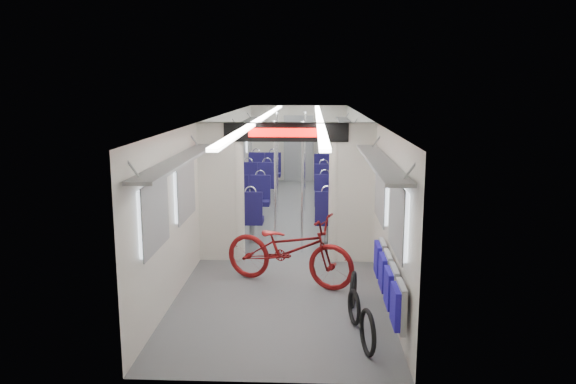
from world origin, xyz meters
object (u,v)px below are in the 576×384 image
object	(u,v)px
seat_bay_far_right	(332,176)
stanchion_near_right	(302,188)
bike_hoop_a	(368,335)
seat_bay_near_right	(337,204)
seat_bay_near_left	(244,204)
bike_hoop_c	(353,291)
bicycle	(289,249)
stanchion_far_right	(305,162)
flip_bench	(388,280)
bike_hoop_b	(354,309)
stanchion_far_left	(277,163)
seat_bay_far_left	(262,174)
stanchion_near_left	(275,187)

from	to	relation	value
seat_bay_far_right	stanchion_near_right	bearing A→B (deg)	-97.63
bike_hoop_a	seat_bay_near_right	world-z (taller)	seat_bay_near_right
bike_hoop_a	seat_bay_near_left	bearing A→B (deg)	110.46
bike_hoop_a	bike_hoop_c	bearing A→B (deg)	92.55
bike_hoop_a	seat_bay_near_right	bearing A→B (deg)	91.11
bicycle	seat_bay_near_left	bearing A→B (deg)	39.43
seat_bay_near_left	stanchion_far_right	bearing A→B (deg)	57.50
bike_hoop_c	seat_bay_near_right	distance (m)	4.00
flip_bench	stanchion_near_right	bearing A→B (deg)	110.11
bike_hoop_b	bike_hoop_a	bearing A→B (deg)	-83.66
bike_hoop_c	stanchion_near_right	world-z (taller)	stanchion_near_right
bike_hoop_c	seat_bay_near_left	size ratio (longest dim) A/B	0.24
stanchion_far_right	stanchion_far_left	bearing A→B (deg)	-165.35
seat_bay_far_left	bike_hoop_c	bearing A→B (deg)	-76.13
bicycle	bike_hoop_b	world-z (taller)	bicycle
seat_bay_near_left	seat_bay_far_left	distance (m)	3.80
bicycle	seat_bay_far_right	distance (m)	6.74
stanchion_near_left	stanchion_far_right	world-z (taller)	same
bicycle	stanchion_near_right	bearing A→B (deg)	15.24
bicycle	seat_bay_far_left	distance (m)	6.96
seat_bay_far_right	seat_bay_near_right	bearing A→B (deg)	-90.00
seat_bay_near_left	seat_bay_far_right	xyz separation A→B (m)	(1.87, 3.61, 0.02)
bike_hoop_c	stanchion_far_right	size ratio (longest dim) A/B	0.21
bike_hoop_b	bicycle	bearing A→B (deg)	121.09
seat_bay_far_right	stanchion_near_left	bearing A→B (deg)	-103.11
bicycle	flip_bench	size ratio (longest dim) A/B	0.96
bike_hoop_a	seat_bay_near_right	xyz separation A→B (m)	(-0.10, 5.33, 0.31)
bicycle	stanchion_far_right	size ratio (longest dim) A/B	0.87
bicycle	bike_hoop_a	world-z (taller)	bicycle
seat_bay_near_left	stanchion_far_right	distance (m)	2.29
seat_bay_far_left	stanchion_far_left	size ratio (longest dim) A/B	0.94
seat_bay_near_left	stanchion_far_left	world-z (taller)	stanchion_far_left
bike_hoop_b	seat_bay_near_left	size ratio (longest dim) A/B	0.22
seat_bay_near_right	stanchion_far_right	world-z (taller)	stanchion_far_right
seat_bay_near_right	stanchion_far_left	size ratio (longest dim) A/B	0.91
seat_bay_far_right	stanchion_near_right	world-z (taller)	stanchion_near_right
bike_hoop_b	seat_bay_far_left	xyz separation A→B (m)	(-1.89, 8.30, 0.36)
flip_bench	stanchion_far_left	distance (m)	6.46
bike_hoop_a	seat_bay_near_right	distance (m)	5.34
flip_bench	stanchion_near_right	world-z (taller)	stanchion_near_right
bicycle	seat_bay_near_right	world-z (taller)	seat_bay_near_right
seat_bay_far_left	stanchion_far_left	bearing A→B (deg)	-75.17
stanchion_near_right	stanchion_far_left	world-z (taller)	same
flip_bench	bike_hoop_a	world-z (taller)	flip_bench
bicycle	seat_bay_far_right	xyz separation A→B (m)	(0.84, 6.68, 0.02)
seat_bay_far_left	stanchion_near_left	bearing A→B (deg)	-82.15
flip_bench	seat_bay_near_left	size ratio (longest dim) A/B	1.03
stanchion_far_left	bike_hoop_c	bearing A→B (deg)	-76.49
bike_hoop_c	stanchion_far_left	size ratio (longest dim) A/B	0.21
stanchion_far_left	seat_bay_near_left	bearing A→B (deg)	-108.21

